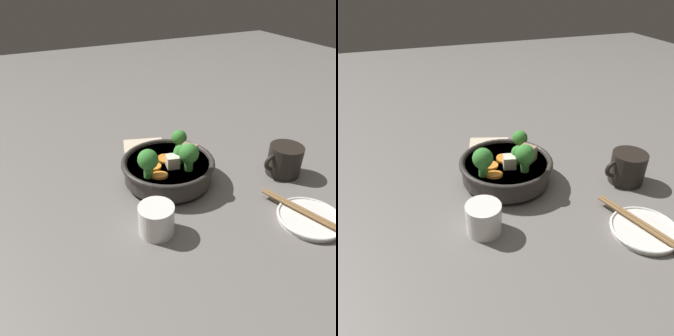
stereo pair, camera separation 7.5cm
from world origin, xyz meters
TOP-DOWN VIEW (x-y plane):
  - ground_plane at (0.00, 0.00)m, footprint 3.00×3.00m
  - stirfry_bowl at (-0.00, 0.00)m, footprint 0.21×0.21m
  - side_saucer at (-0.19, 0.25)m, footprint 0.13×0.13m
  - tea_cup at (0.09, 0.14)m, footprint 0.07×0.07m
  - dark_mug at (-0.26, 0.09)m, footprint 0.10×0.08m
  - napkin at (-0.02, -0.19)m, footprint 0.13×0.11m
  - chopsticks_pair at (-0.19, 0.25)m, footprint 0.07×0.21m

SIDE VIEW (x-z plane):
  - ground_plane at x=0.00m, z-range 0.00..0.00m
  - napkin at x=-0.02m, z-range 0.00..0.00m
  - side_saucer at x=-0.19m, z-range 0.00..0.01m
  - chopsticks_pair at x=-0.19m, z-range 0.01..0.02m
  - tea_cup at x=0.09m, z-range 0.00..0.06m
  - dark_mug at x=-0.26m, z-range 0.00..0.07m
  - stirfry_bowl at x=0.00m, z-range -0.02..0.10m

